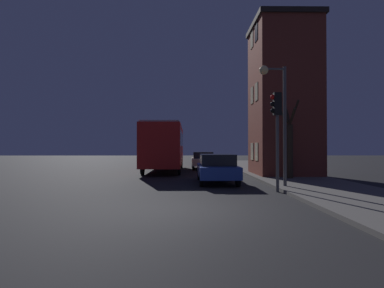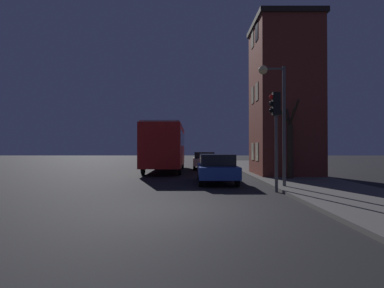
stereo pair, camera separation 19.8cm
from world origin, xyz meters
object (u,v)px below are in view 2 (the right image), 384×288
(bare_tree, at_px, (290,143))
(bus, at_px, (165,144))
(car_near_lane, at_px, (216,168))
(car_mid_lane, at_px, (204,160))
(streetlamp, at_px, (276,104))
(traffic_light, at_px, (275,120))

(bare_tree, height_order, bus, bare_tree)
(car_near_lane, bearing_deg, car_mid_lane, 91.38)
(streetlamp, bearing_deg, car_near_lane, 138.13)
(bare_tree, bearing_deg, car_mid_lane, 115.67)
(bus, distance_m, car_near_lane, 8.33)
(car_mid_lane, bearing_deg, traffic_light, -79.87)
(bare_tree, relative_size, car_mid_lane, 0.89)
(bus, relative_size, car_mid_lane, 1.99)
(bus, height_order, car_near_lane, bus)
(car_mid_lane, bearing_deg, car_near_lane, -88.62)
(traffic_light, distance_m, bare_tree, 4.67)
(bare_tree, bearing_deg, bus, 138.10)
(car_mid_lane, bearing_deg, streetlamp, -77.72)
(traffic_light, relative_size, bare_tree, 0.94)
(traffic_light, xyz_separation_m, car_near_lane, (-2.10, 3.10, -2.09))
(streetlamp, height_order, bus, streetlamp)
(traffic_light, height_order, car_near_lane, traffic_light)
(traffic_light, distance_m, car_near_lane, 4.29)
(traffic_light, height_order, bus, traffic_light)
(car_near_lane, height_order, car_mid_lane, car_near_lane)
(traffic_light, xyz_separation_m, car_mid_lane, (-2.34, 13.07, -2.10))
(bus, distance_m, car_mid_lane, 4.03)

